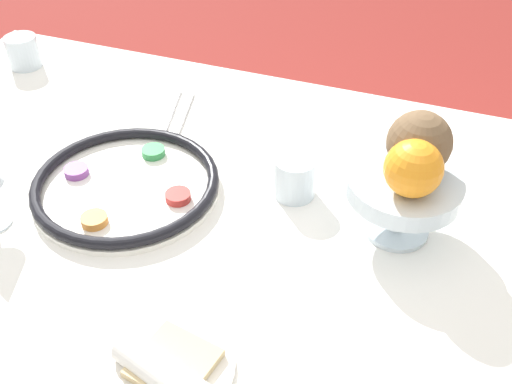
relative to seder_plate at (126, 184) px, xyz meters
name	(u,v)px	position (x,y,z in m)	size (l,w,h in m)	color
dining_table	(211,362)	(0.16, -0.04, -0.40)	(1.56, 1.05, 0.76)	white
seder_plate	(126,184)	(0.00, 0.00, 0.00)	(0.33, 0.33, 0.03)	white
fruit_stand	(403,192)	(0.47, 0.06, 0.07)	(0.18, 0.18, 0.11)	silver
orange_fruit	(413,169)	(0.48, 0.03, 0.14)	(0.09, 0.09, 0.09)	orange
coconut	(419,143)	(0.47, 0.09, 0.14)	(0.10, 0.10, 0.10)	brown
bread_plate	(174,366)	(0.24, -0.30, -0.01)	(0.16, 0.16, 0.02)	silver
napkin_roll	(175,382)	(0.26, -0.33, 0.01)	(0.19, 0.10, 0.04)	white
cup_near	(295,177)	(0.28, 0.10, 0.02)	(0.07, 0.07, 0.07)	silver
cup_far	(23,52)	(-0.46, 0.33, 0.02)	(0.07, 0.07, 0.07)	silver
fork_left	(170,110)	(-0.05, 0.27, -0.01)	(0.06, 0.16, 0.01)	silver
fork_right	(182,113)	(-0.02, 0.27, -0.01)	(0.06, 0.16, 0.01)	silver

